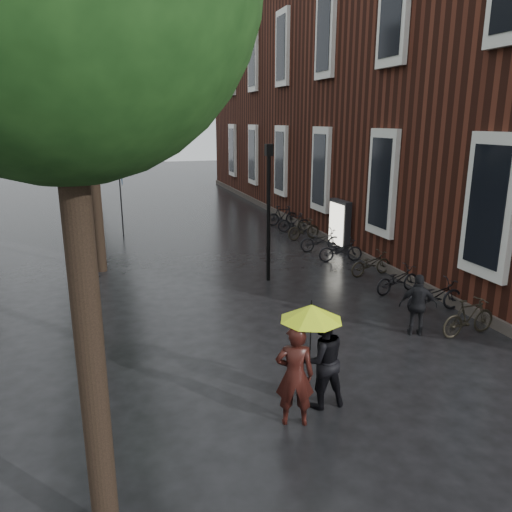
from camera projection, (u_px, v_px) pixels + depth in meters
name	position (u px, v px, depth m)	size (l,w,h in m)	color
brick_building	(380.00, 102.00, 25.85)	(10.20, 33.20, 12.00)	#38160F
street_trees	(85.00, 84.00, 18.33)	(4.33, 34.03, 8.91)	black
person_burgundy	(295.00, 375.00, 8.41)	(0.66, 0.43, 1.82)	black
person_black	(322.00, 359.00, 8.97)	(0.89, 0.69, 1.83)	black
lime_umbrella	(311.00, 312.00, 8.41)	(1.09, 1.09, 1.61)	black
pedestrian_walking	(418.00, 305.00, 12.01)	(0.90, 0.37, 1.53)	black
parked_bicycles	(345.00, 251.00, 18.22)	(2.01, 14.30, 0.98)	black
ad_lightbox	(339.00, 225.00, 19.99)	(0.30, 1.33, 2.01)	black
lamp_post	(269.00, 200.00, 15.64)	(0.22, 0.22, 4.36)	black
cycle_sign	(122.00, 195.00, 22.34)	(0.15, 0.51, 2.79)	#262628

